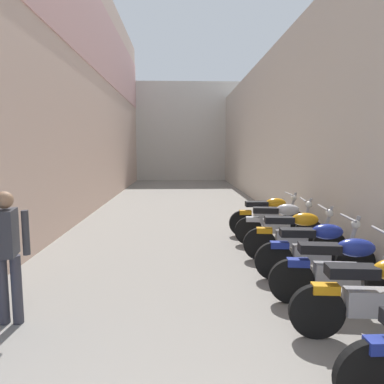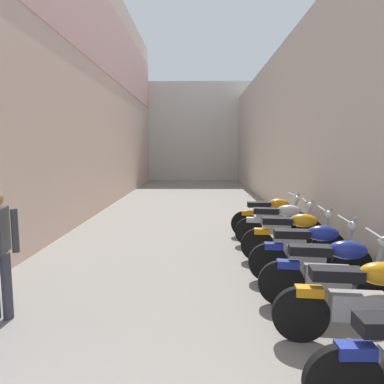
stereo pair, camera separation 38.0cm
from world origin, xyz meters
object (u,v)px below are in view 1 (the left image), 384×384
at_px(motorcycle_fifth, 315,249).
at_px(motorcycle_sixth, 295,234).
at_px(motorcycle_eighth, 268,215).
at_px(motorcycle_fourth, 341,268).
at_px(motorcycle_third, 378,295).
at_px(motorcycle_seventh, 279,223).
at_px(pedestrian_mid_alley, 7,248).

height_order(motorcycle_fifth, motorcycle_sixth, same).
bearing_deg(motorcycle_eighth, motorcycle_fourth, -90.00).
bearing_deg(motorcycle_third, motorcycle_sixth, 90.00).
distance_m(motorcycle_fourth, motorcycle_seventh, 2.89).
distance_m(motorcycle_sixth, motorcycle_eighth, 1.93).
bearing_deg(motorcycle_fourth, motorcycle_fifth, 90.00).
height_order(motorcycle_sixth, pedestrian_mid_alley, pedestrian_mid_alley).
relative_size(motorcycle_fifth, motorcycle_eighth, 1.00).
bearing_deg(motorcycle_eighth, motorcycle_sixth, -90.00).
xyz_separation_m(motorcycle_third, motorcycle_eighth, (0.00, 4.66, 0.00)).
bearing_deg(motorcycle_third, motorcycle_eighth, 90.00).
height_order(motorcycle_third, motorcycle_eighth, same).
bearing_deg(motorcycle_sixth, pedestrian_mid_alley, -151.70).
height_order(motorcycle_sixth, motorcycle_seventh, same).
relative_size(motorcycle_fifth, motorcycle_sixth, 1.00).
bearing_deg(motorcycle_sixth, motorcycle_fourth, -90.00).
distance_m(motorcycle_fifth, motorcycle_sixth, 0.97).
relative_size(motorcycle_fourth, motorcycle_eighth, 1.00).
height_order(motorcycle_sixth, motorcycle_eighth, same).
distance_m(motorcycle_fourth, motorcycle_sixth, 1.86).
height_order(motorcycle_fourth, motorcycle_fifth, same).
distance_m(motorcycle_fifth, motorcycle_eighth, 2.91).
bearing_deg(motorcycle_seventh, motorcycle_eighth, 89.99).
xyz_separation_m(motorcycle_fifth, motorcycle_eighth, (0.00, 2.91, 0.00)).
height_order(motorcycle_fifth, motorcycle_seventh, same).
xyz_separation_m(motorcycle_sixth, motorcycle_seventh, (-0.00, 1.03, 0.00)).
relative_size(motorcycle_third, pedestrian_mid_alley, 1.18).
bearing_deg(motorcycle_fourth, pedestrian_mid_alley, -175.18).
distance_m(motorcycle_eighth, pedestrian_mid_alley, 5.84).
relative_size(motorcycle_sixth, pedestrian_mid_alley, 1.18).
distance_m(motorcycle_seventh, pedestrian_mid_alley, 5.24).
distance_m(motorcycle_sixth, motorcycle_seventh, 1.03).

